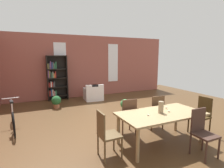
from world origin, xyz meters
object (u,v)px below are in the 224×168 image
at_px(vase_on_table, 161,107).
at_px(potted_plant_by_shelf, 56,101).
at_px(potted_plant_corner, 125,105).
at_px(dining_chair_far_left, 128,115).
at_px(bookshelf_tall, 56,78).
at_px(dining_table, 161,116).
at_px(dining_chair_head_right, 202,114).
at_px(armchair_white, 93,94).
at_px(bicycle_second, 13,118).
at_px(dining_chair_head_left, 106,133).
at_px(dining_chair_near_right, 202,131).
at_px(dining_chair_far_right, 155,111).

relative_size(vase_on_table, potted_plant_by_shelf, 0.55).
bearing_deg(potted_plant_corner, potted_plant_by_shelf, 142.46).
bearing_deg(dining_chair_far_left, bookshelf_tall, 104.12).
relative_size(dining_table, potted_plant_corner, 3.93).
height_order(bookshelf_tall, potted_plant_by_shelf, bookshelf_tall).
bearing_deg(dining_chair_head_right, potted_plant_by_shelf, 128.58).
height_order(armchair_white, potted_plant_by_shelf, armchair_white).
height_order(dining_chair_far_left, bookshelf_tall, bookshelf_tall).
relative_size(dining_chair_head_right, bicycle_second, 0.59).
bearing_deg(potted_plant_corner, dining_chair_head_left, -126.62).
xyz_separation_m(vase_on_table, dining_chair_head_left, (-1.33, -0.00, -0.35)).
height_order(dining_chair_far_left, bicycle_second, dining_chair_far_left).
relative_size(dining_chair_head_left, bicycle_second, 0.59).
bearing_deg(dining_chair_near_right, dining_chair_far_right, 90.26).
bearing_deg(dining_chair_far_left, armchair_white, 84.03).
relative_size(dining_chair_near_right, bicycle_second, 0.59).
bearing_deg(dining_chair_far_left, potted_plant_by_shelf, 112.61).
xyz_separation_m(dining_chair_near_right, armchair_white, (-0.48, 5.28, -0.23)).
distance_m(dining_chair_head_right, bicycle_second, 5.05).
distance_m(dining_chair_head_right, potted_plant_by_shelf, 5.02).
height_order(armchair_white, potted_plant_corner, armchair_white).
height_order(dining_chair_head_left, dining_chair_far_left, same).
bearing_deg(dining_chair_far_right, bookshelf_tall, 113.97).
bearing_deg(dining_chair_head_left, dining_chair_far_right, 22.13).
bearing_deg(bicycle_second, dining_chair_head_left, -52.51).
xyz_separation_m(dining_chair_head_left, dining_chair_far_left, (0.90, 0.72, 0.00)).
distance_m(armchair_white, potted_plant_by_shelf, 1.85).
bearing_deg(bookshelf_tall, potted_plant_by_shelf, -97.90).
bearing_deg(dining_chair_far_right, dining_table, -120.88).
xyz_separation_m(bookshelf_tall, potted_plant_by_shelf, (-0.19, -1.35, -0.76)).
bearing_deg(armchair_white, bookshelf_tall, 155.14).
bearing_deg(dining_chair_head_right, dining_table, -179.81).
bearing_deg(vase_on_table, potted_plant_by_shelf, 114.21).
xyz_separation_m(dining_chair_head_left, potted_plant_by_shelf, (-0.43, 3.92, -0.24)).
bearing_deg(armchair_white, dining_chair_far_left, -95.97).
bearing_deg(bicycle_second, armchair_white, 35.92).
bearing_deg(dining_table, dining_chair_head_left, -179.99).
relative_size(dining_chair_head_right, bookshelf_tall, 0.47).
xyz_separation_m(dining_chair_head_right, potted_plant_by_shelf, (-3.13, 3.92, -0.24)).
distance_m(dining_chair_near_right, potted_plant_corner, 3.02).
height_order(vase_on_table, armchair_white, vase_on_table).
relative_size(dining_chair_head_right, dining_chair_far_right, 1.00).
height_order(dining_chair_near_right, dining_chair_far_right, same).
bearing_deg(dining_chair_head_left, potted_plant_corner, 53.38).
bearing_deg(bicycle_second, dining_chair_head_right, -27.37).
distance_m(vase_on_table, bookshelf_tall, 5.51).
bearing_deg(dining_chair_head_left, armchair_white, 74.04).
height_order(dining_chair_head_right, potted_plant_corner, dining_chair_head_right).
xyz_separation_m(vase_on_table, bookshelf_tall, (-1.58, 5.27, 0.16)).
height_order(dining_table, bicycle_second, bicycle_second).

